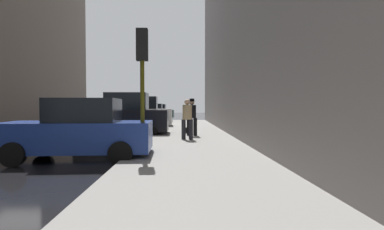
{
  "coord_description": "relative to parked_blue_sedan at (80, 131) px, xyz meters",
  "views": [
    {
      "loc": [
        5.61,
        -10.57,
        1.57
      ],
      "look_at": [
        6.25,
        7.61,
        1.02
      ],
      "focal_mm": 28.0,
      "sensor_mm": 36.0,
      "label": 1
    }
  ],
  "objects": [
    {
      "name": "ground_plane",
      "position": [
        -2.65,
        1.79,
        -0.85
      ],
      "size": [
        120.0,
        120.0,
        0.0
      ],
      "primitive_type": "plane",
      "color": "black"
    },
    {
      "name": "sidewalk",
      "position": [
        3.35,
        1.79,
        -0.77
      ],
      "size": [
        4.0,
        40.0,
        0.15
      ],
      "primitive_type": "cube",
      "color": "gray",
      "rests_on": "ground_plane"
    },
    {
      "name": "parked_blue_sedan",
      "position": [
        0.0,
        0.0,
        0.0
      ],
      "size": [
        4.26,
        2.18,
        1.79
      ],
      "color": "navy",
      "rests_on": "ground_plane"
    },
    {
      "name": "parked_black_suv",
      "position": [
        -0.0,
        6.81,
        0.18
      ],
      "size": [
        4.61,
        2.08,
        2.25
      ],
      "color": "black",
      "rests_on": "ground_plane"
    },
    {
      "name": "parked_white_van",
      "position": [
        -0.0,
        12.93,
        0.18
      ],
      "size": [
        4.63,
        2.12,
        2.25
      ],
      "color": "silver",
      "rests_on": "ground_plane"
    },
    {
      "name": "parked_gray_coupe",
      "position": [
        0.0,
        19.84,
        0.0
      ],
      "size": [
        4.22,
        2.1,
        1.79
      ],
      "color": "slate",
      "rests_on": "ground_plane"
    },
    {
      "name": "parked_dark_green_sedan",
      "position": [
        0.0,
        26.15,
        0.0
      ],
      "size": [
        4.26,
        2.17,
        1.79
      ],
      "color": "#193828",
      "rests_on": "ground_plane"
    },
    {
      "name": "fire_hydrant",
      "position": [
        1.8,
        8.21,
        -0.35
      ],
      "size": [
        0.42,
        0.22,
        0.7
      ],
      "color": "red",
      "rests_on": "sidewalk"
    },
    {
      "name": "traffic_light",
      "position": [
        1.85,
        -0.23,
        1.91
      ],
      "size": [
        0.32,
        0.32,
        3.6
      ],
      "color": "#514C0F",
      "rests_on": "sidewalk"
    },
    {
      "name": "pedestrian_in_tan_coat",
      "position": [
        3.21,
        3.89,
        0.26
      ],
      "size": [
        0.53,
        0.49,
        1.71
      ],
      "color": "black",
      "rests_on": "sidewalk"
    },
    {
      "name": "pedestrian_with_fedora",
      "position": [
        3.46,
        5.55,
        0.29
      ],
      "size": [
        0.51,
        0.41,
        1.78
      ],
      "color": "black",
      "rests_on": "sidewalk"
    },
    {
      "name": "duffel_bag",
      "position": [
        3.22,
        6.96,
        -0.56
      ],
      "size": [
        0.32,
        0.44,
        0.28
      ],
      "color": "black",
      "rests_on": "sidewalk"
    }
  ]
}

